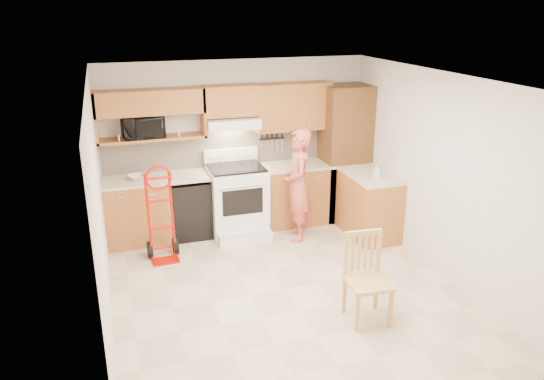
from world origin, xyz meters
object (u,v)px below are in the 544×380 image
person (298,185)px  dining_chair (368,280)px  microwave (143,127)px  hand_truck (161,218)px  range (238,195)px

person → dining_chair: 2.25m
microwave → dining_chair: (2.00, -2.96, -1.16)m
hand_truck → dining_chair: 2.87m
person → hand_truck: person is taller
hand_truck → range: bearing=22.0°
microwave → hand_truck: 1.34m
range → dining_chair: range is taller
range → person: 0.92m
microwave → person: (2.03, -0.74, -0.83)m
dining_chair → range: bearing=110.0°
person → range: bearing=-108.3°
range → dining_chair: (0.74, -2.67, -0.12)m
person → hand_truck: (-1.94, -0.09, -0.22)m
hand_truck → microwave: bearing=93.5°
microwave → person: 2.31m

